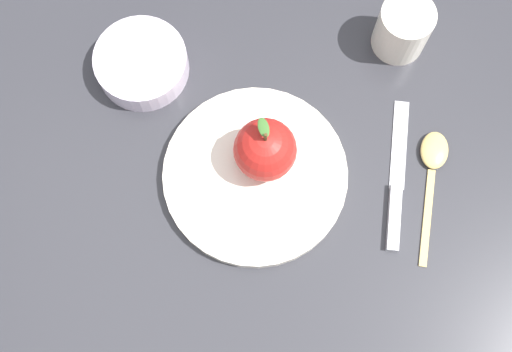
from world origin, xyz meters
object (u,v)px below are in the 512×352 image
side_bowl (141,62)px  dinner_plate (256,178)px  apple (264,150)px  cup (403,27)px  knife (396,187)px  spoon (433,164)px

side_bowl → dinner_plate: bearing=-148.9°
dinner_plate → apple: size_ratio=2.46×
dinner_plate → cup: size_ratio=3.12×
knife → spoon: bearing=-72.3°
dinner_plate → knife: dinner_plate is taller
apple → knife: apple is taller
cup → spoon: (-0.17, 0.01, -0.03)m
apple → cup: (0.12, -0.21, -0.01)m
knife → spoon: size_ratio=1.15×
cup → dinner_plate: bearing=122.3°
cup → spoon: cup is taller
dinner_plate → apple: 0.05m
apple → side_bowl: 0.20m
dinner_plate → side_bowl: side_bowl is taller
apple → knife: 0.17m
knife → cup: bearing=-17.0°
spoon → dinner_plate: bearing=81.8°
cup → knife: size_ratio=0.38×
side_bowl → cup: 0.33m
cup → apple: bearing=120.2°
dinner_plate → knife: bearing=-106.2°
apple → cup: apple is taller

